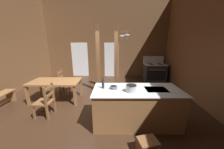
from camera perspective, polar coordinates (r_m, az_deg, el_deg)
name	(u,v)px	position (r m, az deg, el deg)	size (l,w,h in m)	color
ground_plane	(94,108)	(4.17, -8.77, -15.38)	(7.88, 8.22, 0.10)	#382316
wall_back	(105,40)	(7.33, -3.17, 16.18)	(7.88, 0.14, 4.40)	brown
wall_right	(223,37)	(4.48, 43.20, 13.03)	(0.14, 8.22, 4.40)	brown
glazed_door_back_left	(80,60)	(7.68, -15.08, 6.85)	(1.00, 0.01, 2.05)	white
glazed_panel_back_right	(111,60)	(7.30, -0.32, 6.97)	(0.84, 0.01, 2.05)	white
kitchen_island	(136,106)	(3.22, 11.44, -14.70)	(2.21, 1.08, 0.94)	olive
stove_range	(154,72)	(6.92, 19.63, 1.05)	(1.17, 0.86, 1.32)	#2A2A2A
support_post_with_pot_rack	(117,57)	(4.93, 2.32, 8.31)	(0.60, 0.22, 2.75)	brown
support_post_center	(98,60)	(4.98, -6.62, 7.14)	(0.14, 0.14, 2.75)	brown
step_stool	(147,145)	(2.69, 16.63, -29.78)	(0.42, 0.37, 0.30)	brown
dining_table	(56,83)	(4.70, -25.44, -3.77)	(1.75, 1.00, 0.74)	olive
ladderback_chair_near_window	(45,101)	(3.90, -29.30, -11.19)	(0.44, 0.44, 0.95)	brown
ladderback_chair_by_post	(64,82)	(5.43, -21.85, -3.18)	(0.49, 0.49, 0.95)	brown
stockpot_on_counter	(131,88)	(2.82, 9.20, -6.53)	(0.31, 0.24, 0.17)	silver
mixing_bowl_on_counter	(114,87)	(2.98, 0.76, -6.16)	(0.19, 0.19, 0.07)	slate
bottle_tall_on_counter	(103,84)	(2.98, -4.30, -4.59)	(0.07, 0.07, 0.28)	#1E2328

